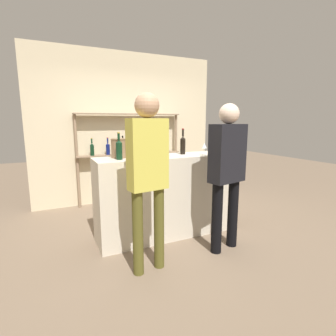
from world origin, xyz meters
name	(u,v)px	position (x,y,z in m)	size (l,w,h in m)	color
ground_plane	(168,234)	(0.00, 0.00, 0.00)	(16.00, 16.00, 0.00)	#7A6651
bar_counter	(168,196)	(0.00, 0.00, 0.55)	(1.92, 0.53, 1.09)	beige
back_wall	(127,128)	(0.00, 1.86, 1.40)	(3.52, 0.12, 2.80)	beige
back_shelf	(131,144)	(0.01, 1.68, 1.11)	(1.99, 0.18, 1.68)	#897056
counter_bottle_0	(142,146)	(-0.33, 0.09, 1.22)	(0.09, 0.09, 0.34)	black
counter_bottle_1	(119,149)	(-0.67, -0.06, 1.22)	(0.07, 0.07, 0.32)	black
counter_bottle_2	(135,146)	(-0.44, 0.04, 1.23)	(0.08, 0.08, 0.36)	black
counter_bottle_3	(166,147)	(-0.04, -0.01, 1.22)	(0.08, 0.08, 0.33)	black
counter_bottle_4	(183,145)	(0.26, 0.07, 1.23)	(0.07, 0.07, 0.35)	black
wine_glass	(204,146)	(0.48, -0.13, 1.21)	(0.07, 0.07, 0.16)	silver
ice_bucket	(119,148)	(-0.63, 0.09, 1.21)	(0.20, 0.20, 0.24)	#846647
customer_right	(227,166)	(0.44, -0.68, 1.03)	(0.48, 0.29, 1.74)	black
customer_left	(148,167)	(-0.56, -0.73, 1.10)	(0.41, 0.24, 1.81)	brown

